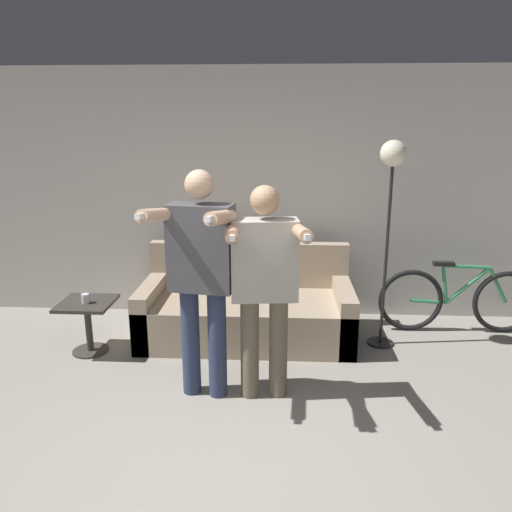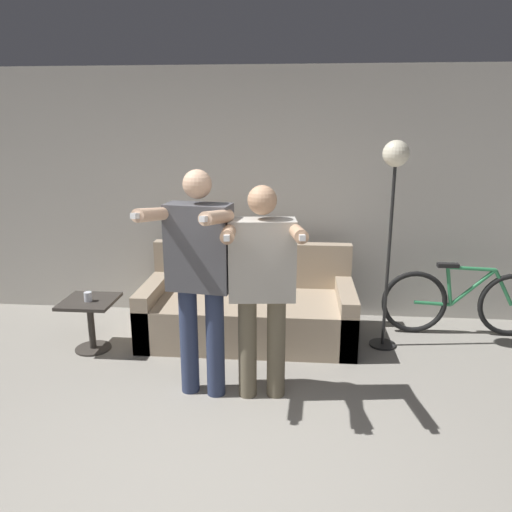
# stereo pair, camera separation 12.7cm
# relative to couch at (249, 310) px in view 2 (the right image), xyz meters

# --- Properties ---
(ground_plane) EXTENTS (16.00, 16.00, 0.00)m
(ground_plane) POSITION_rel_couch_xyz_m (-0.10, -2.19, -0.27)
(ground_plane) COLOR gray
(wall_back) EXTENTS (10.00, 0.05, 2.60)m
(wall_back) POSITION_rel_couch_xyz_m (-0.10, 0.68, 1.03)
(wall_back) COLOR beige
(wall_back) RESTS_ON ground_plane
(couch) EXTENTS (2.01, 0.95, 0.87)m
(couch) POSITION_rel_couch_xyz_m (0.00, 0.00, 0.00)
(couch) COLOR tan
(couch) RESTS_ON ground_plane
(person_left) EXTENTS (0.61, 0.73, 1.73)m
(person_left) POSITION_rel_couch_xyz_m (-0.25, -1.10, 0.74)
(person_left) COLOR #2D3856
(person_left) RESTS_ON ground_plane
(person_right) EXTENTS (0.60, 0.71, 1.63)m
(person_right) POSITION_rel_couch_xyz_m (0.21, -1.10, 0.68)
(person_right) COLOR #6B604C
(person_right) RESTS_ON ground_plane
(cat) EXTENTS (0.45, 0.15, 0.16)m
(cat) POSITION_rel_couch_xyz_m (-0.24, 0.36, 0.67)
(cat) COLOR tan
(cat) RESTS_ON couch
(floor_lamp) EXTENTS (0.25, 0.25, 1.90)m
(floor_lamp) POSITION_rel_couch_xyz_m (1.28, -0.11, 1.28)
(floor_lamp) COLOR black
(floor_lamp) RESTS_ON ground_plane
(side_table) EXTENTS (0.47, 0.47, 0.49)m
(side_table) POSITION_rel_couch_xyz_m (-1.42, -0.42, 0.08)
(side_table) COLOR #38332D
(side_table) RESTS_ON ground_plane
(cup) EXTENTS (0.07, 0.07, 0.08)m
(cup) POSITION_rel_couch_xyz_m (-1.41, -0.45, 0.26)
(cup) COLOR silver
(cup) RESTS_ON side_table
(bicycle) EXTENTS (1.57, 0.07, 0.73)m
(bicycle) POSITION_rel_couch_xyz_m (2.09, 0.23, 0.07)
(bicycle) COLOR black
(bicycle) RESTS_ON ground_plane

